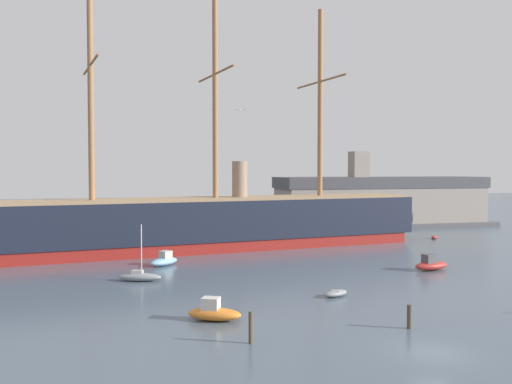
{
  "coord_description": "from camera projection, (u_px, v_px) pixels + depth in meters",
  "views": [
    {
      "loc": [
        -18.89,
        -29.86,
        11.21
      ],
      "look_at": [
        -2.27,
        34.67,
        8.54
      ],
      "focal_mm": 39.07,
      "sensor_mm": 36.0,
      "label": 1
    }
  ],
  "objects": [
    {
      "name": "mooring_piling_left_pair",
      "position": [
        409.0,
        317.0,
        39.23
      ],
      "size": [
        0.34,
        0.34,
        1.69
      ],
      "primitive_type": "cylinder",
      "color": "#4C3D2D",
      "rests_on": "ground"
    },
    {
      "name": "motorboat_foreground_left",
      "position": [
        214.0,
        312.0,
        41.35
      ],
      "size": [
        4.41,
        3.31,
        1.71
      ],
      "color": "orange",
      "rests_on": "ground"
    },
    {
      "name": "sailboat_mid_left",
      "position": [
        139.0,
        276.0,
        55.95
      ],
      "size": [
        4.59,
        2.63,
        5.73
      ],
      "color": "gray",
      "rests_on": "ground"
    },
    {
      "name": "motorboat_alongside_bow",
      "position": [
        164.0,
        260.0,
        65.06
      ],
      "size": [
        4.19,
        3.9,
        1.7
      ],
      "color": "#7FB2D6",
      "rests_on": "ground"
    },
    {
      "name": "motorboat_mid_right",
      "position": [
        431.0,
        265.0,
        62.03
      ],
      "size": [
        4.57,
        2.59,
        1.81
      ],
      "color": "#B22D28",
      "rests_on": "ground"
    },
    {
      "name": "dinghy_near_centre",
      "position": [
        336.0,
        293.0,
        49.12
      ],
      "size": [
        2.79,
        2.02,
        0.61
      ],
      "color": "gray",
      "rests_on": "ground"
    },
    {
      "name": "dockside_warehouse_right",
      "position": [
        381.0,
        201.0,
        111.0
      ],
      "size": [
        45.3,
        13.4,
        14.79
      ],
      "color": "#565659",
      "rests_on": "ground"
    },
    {
      "name": "mooring_piling_nearest",
      "position": [
        251.0,
        328.0,
        35.86
      ],
      "size": [
        0.28,
        0.28,
        2.07
      ],
      "primitive_type": "cylinder",
      "color": "#4C3D2D",
      "rests_on": "ground"
    },
    {
      "name": "seagull_in_flight",
      "position": [
        241.0,
        110.0,
        56.85
      ],
      "size": [
        1.18,
        0.73,
        0.14
      ],
      "color": "silver"
    },
    {
      "name": "dinghy_far_right",
      "position": [
        434.0,
        237.0,
        90.25
      ],
      "size": [
        2.07,
        2.31,
        0.51
      ],
      "color": "#B22D28",
      "rests_on": "ground"
    },
    {
      "name": "ground_plane",
      "position": [
        433.0,
        353.0,
        34.05
      ],
      "size": [
        400.0,
        400.0,
        0.0
      ],
      "primitive_type": "plane",
      "color": "#4C5B6B"
    },
    {
      "name": "tall_ship",
      "position": [
        216.0,
        222.0,
        78.38
      ],
      "size": [
        73.19,
        19.62,
        35.33
      ],
      "color": "maroon",
      "rests_on": "ground"
    }
  ]
}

